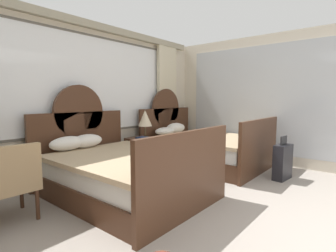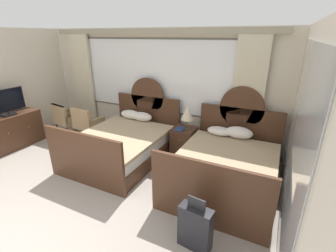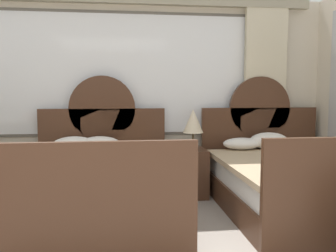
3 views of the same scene
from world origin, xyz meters
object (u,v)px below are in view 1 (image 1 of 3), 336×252
at_px(nightstand_between_beds, 142,154).
at_px(suitcase_on_floor, 283,162).
at_px(bed_near_mirror, 204,148).
at_px(table_lamp_on_nightstand, 145,119).
at_px(bed_near_window, 122,171).
at_px(armchair_by_window_left, 7,179).
at_px(book_on_nightstand, 144,138).

height_order(nightstand_between_beds, suitcase_on_floor, suitcase_on_floor).
bearing_deg(bed_near_mirror, table_lamp_on_nightstand, 146.14).
height_order(bed_near_window, armchair_by_window_left, bed_near_window).
bearing_deg(table_lamp_on_nightstand, book_on_nightstand, -146.83).
bearing_deg(table_lamp_on_nightstand, armchair_by_window_left, -171.74).
height_order(nightstand_between_beds, book_on_nightstand, book_on_nightstand).
bearing_deg(nightstand_between_beds, table_lamp_on_nightstand, -12.74).
height_order(bed_near_mirror, armchair_by_window_left, bed_near_mirror).
relative_size(bed_near_window, table_lamp_on_nightstand, 4.25).
xyz_separation_m(bed_near_mirror, book_on_nightstand, (-1.17, 0.62, 0.30)).
xyz_separation_m(bed_near_window, bed_near_mirror, (2.23, 0.00, 0.00)).
bearing_deg(suitcase_on_floor, bed_near_mirror, 89.57).
bearing_deg(table_lamp_on_nightstand, bed_near_window, -149.58).
height_order(bed_near_window, nightstand_between_beds, bed_near_window).
xyz_separation_m(book_on_nightstand, armchair_by_window_left, (-2.41, -0.29, -0.15)).
bearing_deg(table_lamp_on_nightstand, bed_near_mirror, -33.86).
distance_m(bed_near_mirror, table_lamp_on_nightstand, 1.41).
xyz_separation_m(table_lamp_on_nightstand, book_on_nightstand, (-0.13, -0.08, -0.35)).
distance_m(bed_near_window, suitcase_on_floor, 2.71).
height_order(table_lamp_on_nightstand, suitcase_on_floor, table_lamp_on_nightstand).
relative_size(bed_near_window, bed_near_mirror, 1.00).
bearing_deg(suitcase_on_floor, nightstand_between_beds, 115.86).
relative_size(nightstand_between_beds, suitcase_on_floor, 0.84).
xyz_separation_m(bed_near_mirror, suitcase_on_floor, (-0.01, -1.56, -0.04)).
relative_size(nightstand_between_beds, book_on_nightstand, 2.41).
relative_size(bed_near_mirror, armchair_by_window_left, 2.55).
height_order(bed_near_window, book_on_nightstand, bed_near_window).
height_order(table_lamp_on_nightstand, armchair_by_window_left, table_lamp_on_nightstand).
xyz_separation_m(bed_near_mirror, table_lamp_on_nightstand, (-1.04, 0.70, 0.65)).
bearing_deg(armchair_by_window_left, book_on_nightstand, 6.77).
relative_size(book_on_nightstand, suitcase_on_floor, 0.35).
xyz_separation_m(armchair_by_window_left, suitcase_on_floor, (3.57, -1.89, -0.19)).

